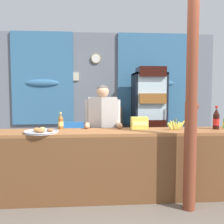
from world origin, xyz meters
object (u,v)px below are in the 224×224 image
object	(u,v)px
drink_fridge	(149,110)
snack_box_instant_noodle	(139,123)
timber_post	(191,107)
soda_bottle_iced_tea	(61,122)
shopkeeper	(103,123)
soda_bottle_cola	(216,119)
pastry_tray	(41,131)
banana_bunch	(176,126)
plastic_lawn_chair	(72,142)
bottle_shelf_rack	(111,131)
stall_counter	(116,158)

from	to	relation	value
drink_fridge	snack_box_instant_noodle	world-z (taller)	drink_fridge
timber_post	soda_bottle_iced_tea	distance (m)	1.77
drink_fridge	soda_bottle_iced_tea	xyz separation A→B (m)	(-1.63, -1.61, -0.05)
shopkeeper	soda_bottle_cola	bearing A→B (deg)	-15.50
soda_bottle_iced_tea	pastry_tray	xyz separation A→B (m)	(-0.20, -0.35, -0.08)
snack_box_instant_noodle	pastry_tray	xyz separation A→B (m)	(-1.32, -0.29, -0.06)
soda_bottle_cola	pastry_tray	size ratio (longest dim) A/B	0.75
drink_fridge	soda_bottle_iced_tea	size ratio (longest dim) A/B	8.25
soda_bottle_cola	banana_bunch	xyz separation A→B (m)	(-0.59, -0.03, -0.08)
soda_bottle_iced_tea	pastry_tray	distance (m)	0.41
plastic_lawn_chair	soda_bottle_iced_tea	bearing A→B (deg)	-92.32
soda_bottle_iced_tea	plastic_lawn_chair	bearing A→B (deg)	87.68
bottle_shelf_rack	shopkeeper	xyz separation A→B (m)	(-0.24, -1.68, 0.39)
pastry_tray	banana_bunch	bearing A→B (deg)	3.97
drink_fridge	shopkeeper	bearing A→B (deg)	-126.92
soda_bottle_cola	shopkeeper	bearing A→B (deg)	164.50
bottle_shelf_rack	soda_bottle_iced_tea	distance (m)	2.14
bottle_shelf_rack	plastic_lawn_chair	world-z (taller)	bottle_shelf_rack
soda_bottle_cola	soda_bottle_iced_tea	bearing A→B (deg)	175.02
shopkeeper	bottle_shelf_rack	bearing A→B (deg)	81.99
shopkeeper	drink_fridge	bearing A→B (deg)	53.08
timber_post	snack_box_instant_noodle	size ratio (longest dim) A/B	11.18
shopkeeper	plastic_lawn_chair	bearing A→B (deg)	119.81
shopkeeper	soda_bottle_iced_tea	size ratio (longest dim) A/B	6.54
soda_bottle_cola	pastry_tray	bearing A→B (deg)	-176.21
snack_box_instant_noodle	drink_fridge	bearing A→B (deg)	72.91
timber_post	snack_box_instant_noodle	xyz separation A→B (m)	(-0.51, 0.61, -0.26)
stall_counter	drink_fridge	size ratio (longest dim) A/B	1.77
plastic_lawn_chair	banana_bunch	world-z (taller)	banana_bunch
shopkeeper	pastry_tray	size ratio (longest dim) A/B	3.54
plastic_lawn_chair	banana_bunch	bearing A→B (deg)	-42.97
stall_counter	timber_post	world-z (taller)	timber_post
bottle_shelf_rack	pastry_tray	bearing A→B (deg)	-114.62
drink_fridge	pastry_tray	xyz separation A→B (m)	(-1.83, -1.96, -0.13)
stall_counter	plastic_lawn_chair	distance (m)	1.70
timber_post	pastry_tray	size ratio (longest dim) A/B	6.04
drink_fridge	plastic_lawn_chair	size ratio (longest dim) A/B	2.26
snack_box_instant_noodle	banana_bunch	bearing A→B (deg)	-18.57
bottle_shelf_rack	soda_bottle_cola	distance (m)	2.55
soda_bottle_cola	banana_bunch	bearing A→B (deg)	-176.79
plastic_lawn_chair	soda_bottle_cola	xyz separation A→B (m)	(2.13, -1.41, 0.56)
shopkeeper	soda_bottle_cola	size ratio (longest dim) A/B	4.70
soda_bottle_iced_tea	stall_counter	bearing A→B (deg)	-23.97
bottle_shelf_rack	plastic_lawn_chair	bearing A→B (deg)	-138.13
plastic_lawn_chair	snack_box_instant_noodle	bearing A→B (deg)	-50.16
soda_bottle_iced_tea	snack_box_instant_noodle	distance (m)	1.12
snack_box_instant_noodle	banana_bunch	world-z (taller)	snack_box_instant_noodle
timber_post	soda_bottle_cola	xyz separation A→B (m)	(0.56, 0.48, -0.20)
banana_bunch	soda_bottle_iced_tea	bearing A→B (deg)	172.03
stall_counter	bottle_shelf_rack	bearing A→B (deg)	87.80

